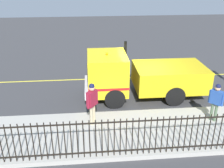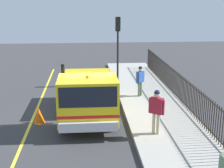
# 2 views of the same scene
# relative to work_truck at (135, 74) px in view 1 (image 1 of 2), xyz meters

# --- Properties ---
(ground_plane) EXTENTS (50.01, 50.01, 0.00)m
(ground_plane) POSITION_rel_work_truck_xyz_m (-0.15, 0.52, -1.23)
(ground_plane) COLOR #38383A
(ground_plane) RESTS_ON ground
(sidewalk_slab) EXTENTS (3.13, 22.73, 0.17)m
(sidewalk_slab) POSITION_rel_work_truck_xyz_m (3.26, 0.52, -1.15)
(sidewalk_slab) COLOR #A3A099
(sidewalk_slab) RESTS_ON ground
(lane_marking) EXTENTS (0.12, 20.46, 0.01)m
(lane_marking) POSITION_rel_work_truck_xyz_m (-2.51, 0.52, -1.23)
(lane_marking) COLOR yellow
(lane_marking) RESTS_ON ground
(work_truck) EXTENTS (2.43, 5.97, 2.63)m
(work_truck) POSITION_rel_work_truck_xyz_m (0.00, 0.00, 0.00)
(work_truck) COLOR yellow
(work_truck) RESTS_ON ground
(worker_standing) EXTENTS (0.55, 0.47, 1.78)m
(worker_standing) POSITION_rel_work_truck_xyz_m (2.60, -2.16, 0.02)
(worker_standing) COLOR maroon
(worker_standing) RESTS_ON sidewalk_slab
(pedestrian_distant) EXTENTS (0.48, 0.47, 1.64)m
(pedestrian_distant) POSITION_rel_work_truck_xyz_m (2.82, 2.82, -0.06)
(pedestrian_distant) COLOR #264C99
(pedestrian_distant) RESTS_ON sidewalk_slab
(iron_fence) EXTENTS (0.04, 19.36, 1.42)m
(iron_fence) POSITION_rel_work_truck_xyz_m (4.68, 0.52, -0.35)
(iron_fence) COLOR black
(iron_fence) RESTS_ON sidewalk_slab
(traffic_cone) EXTENTS (0.51, 0.51, 0.72)m
(traffic_cone) POSITION_rel_work_truck_xyz_m (-2.16, -0.20, -0.87)
(traffic_cone) COLOR orange
(traffic_cone) RESTS_ON ground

